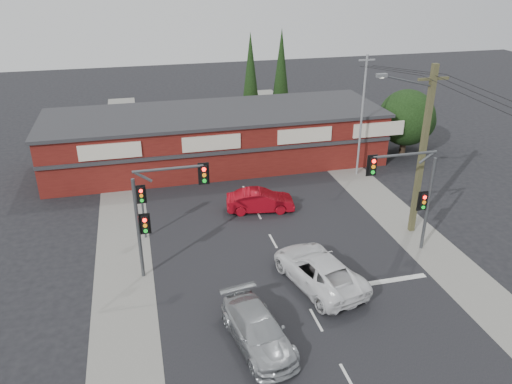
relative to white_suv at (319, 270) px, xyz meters
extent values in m
plane|color=black|center=(-1.09, 0.80, -0.80)|extent=(120.00, 120.00, 0.00)
cube|color=black|center=(-1.09, 5.80, -0.80)|extent=(14.00, 70.00, 0.01)
cube|color=gray|center=(-9.59, 5.80, -0.79)|extent=(3.00, 70.00, 0.02)
cube|color=gray|center=(7.41, 5.80, -0.79)|extent=(3.00, 70.00, 0.02)
cube|color=silver|center=(2.41, -0.70, -0.79)|extent=(6.50, 0.35, 0.01)
imported|color=white|center=(0.00, 0.00, 0.00)|extent=(3.95, 6.25, 1.61)
imported|color=#ACB0B2|center=(-4.04, -3.54, -0.08)|extent=(2.79, 5.23, 1.44)
imported|color=maroon|center=(-0.84, 8.56, -0.09)|extent=(4.54, 2.16, 1.44)
cube|color=silver|center=(-1.09, -6.32, -0.79)|extent=(0.12, 1.60, 0.01)
cube|color=silver|center=(-1.09, -2.70, -0.79)|extent=(0.12, 1.60, 0.01)
cube|color=silver|center=(-1.09, 0.93, -0.79)|extent=(0.12, 1.60, 0.01)
cube|color=silver|center=(-1.09, 4.55, -0.79)|extent=(0.12, 1.60, 0.01)
cube|color=silver|center=(-1.09, 8.18, -0.79)|extent=(0.12, 1.60, 0.01)
cube|color=silver|center=(-1.09, 11.80, -0.79)|extent=(0.12, 1.60, 0.01)
cube|color=silver|center=(-1.09, 15.43, -0.79)|extent=(0.12, 1.60, 0.01)
cube|color=silver|center=(-1.09, 19.06, -0.79)|extent=(0.12, 1.60, 0.01)
cube|color=silver|center=(-1.09, 22.68, -0.79)|extent=(0.12, 1.60, 0.01)
cube|color=silver|center=(-1.09, 26.31, -0.79)|extent=(0.12, 1.60, 0.01)
cube|color=silver|center=(-1.09, 29.93, -0.79)|extent=(0.12, 1.60, 0.01)
cube|color=#541410|center=(-2.09, 17.80, 1.20)|extent=(26.00, 8.00, 4.00)
cube|color=#2D2D30|center=(-2.09, 17.80, 3.30)|extent=(26.40, 8.40, 0.25)
cube|color=beige|center=(-10.09, 13.75, 2.30)|extent=(4.20, 0.12, 1.10)
cube|color=beige|center=(-3.09, 13.75, 2.30)|extent=(4.20, 0.12, 1.10)
cube|color=beige|center=(3.91, 13.75, 2.30)|extent=(4.20, 0.12, 1.10)
cube|color=beige|center=(9.91, 13.75, 2.30)|extent=(4.20, 0.12, 1.10)
cube|color=#2D2D30|center=(-2.09, 13.70, 1.50)|extent=(26.00, 0.15, 0.25)
cylinder|color=#2D2116|center=(13.41, 15.80, 0.10)|extent=(0.50, 0.50, 1.80)
sphere|color=black|center=(13.41, 15.80, 2.40)|extent=(4.60, 4.60, 4.60)
sphere|color=black|center=(14.91, 16.80, 1.70)|extent=(3.40, 3.40, 3.40)
sphere|color=black|center=(12.11, 17.20, 1.50)|extent=(2.80, 2.80, 2.80)
cylinder|color=#2D2116|center=(2.41, 24.80, 0.20)|extent=(0.24, 0.24, 2.00)
cone|color=black|center=(2.41, 24.80, 4.70)|extent=(1.80, 1.80, 7.50)
cylinder|color=#2D2116|center=(5.91, 26.80, 0.20)|extent=(0.24, 0.24, 2.00)
cone|color=black|center=(5.91, 26.80, 4.70)|extent=(1.80, 1.80, 7.50)
cylinder|color=#47494C|center=(-8.59, 2.80, 1.95)|extent=(0.18, 0.18, 5.50)
cylinder|color=#47494C|center=(-6.89, 2.80, 5.05)|extent=(3.40, 0.14, 0.14)
cylinder|color=#47494C|center=(-8.08, 2.80, 4.75)|extent=(0.82, 0.14, 0.63)
cube|color=black|center=(-5.19, 2.80, 4.60)|extent=(0.32, 0.22, 0.95)
cube|color=black|center=(-5.19, 2.87, 4.60)|extent=(0.55, 0.04, 1.15)
cylinder|color=#FF0C07|center=(-5.19, 2.67, 4.90)|extent=(0.20, 0.06, 0.20)
cylinder|color=orange|center=(-5.19, 2.67, 4.60)|extent=(0.20, 0.06, 0.20)
cylinder|color=#0CE526|center=(-5.19, 2.67, 4.30)|extent=(0.20, 0.06, 0.20)
cube|color=black|center=(-8.24, 2.80, 2.20)|extent=(0.32, 0.22, 0.95)
cube|color=black|center=(-8.24, 2.87, 2.20)|extent=(0.55, 0.04, 1.15)
cylinder|color=#FF0C07|center=(-8.24, 2.67, 2.50)|extent=(0.20, 0.06, 0.20)
cylinder|color=orange|center=(-8.24, 2.67, 2.20)|extent=(0.20, 0.06, 0.20)
cylinder|color=#0CE526|center=(-8.24, 2.67, 1.90)|extent=(0.20, 0.06, 0.20)
cylinder|color=#47494C|center=(6.91, 1.80, 1.95)|extent=(0.18, 0.18, 5.50)
cylinder|color=#47494C|center=(5.11, 1.80, 5.05)|extent=(3.60, 0.14, 0.14)
cylinder|color=#47494C|center=(6.37, 1.80, 4.75)|extent=(0.82, 0.14, 0.63)
cube|color=black|center=(3.31, 1.80, 4.60)|extent=(0.32, 0.22, 0.95)
cube|color=black|center=(3.31, 1.87, 4.60)|extent=(0.55, 0.04, 1.15)
cylinder|color=#FF0C07|center=(3.31, 1.67, 4.90)|extent=(0.20, 0.06, 0.20)
cylinder|color=orange|center=(3.31, 1.67, 4.60)|extent=(0.20, 0.06, 0.20)
cylinder|color=#0CE526|center=(3.31, 1.67, 4.30)|extent=(0.20, 0.06, 0.20)
cube|color=black|center=(6.56, 1.80, 2.20)|extent=(0.32, 0.22, 0.95)
cube|color=black|center=(6.56, 1.87, 2.20)|extent=(0.55, 0.04, 1.15)
cylinder|color=#FF0C07|center=(6.56, 1.67, 2.50)|extent=(0.20, 0.06, 0.20)
cylinder|color=orange|center=(6.56, 1.67, 2.20)|extent=(0.20, 0.06, 0.20)
cylinder|color=#0CE526|center=(6.56, 1.67, 1.90)|extent=(0.20, 0.06, 0.20)
cylinder|color=#47494C|center=(-8.29, 6.80, 0.70)|extent=(0.12, 0.12, 3.00)
cube|color=black|center=(-8.29, 6.80, 2.00)|extent=(0.32, 0.22, 0.95)
cube|color=black|center=(-8.29, 6.87, 2.00)|extent=(0.55, 0.04, 1.15)
cylinder|color=#FF0C07|center=(-8.29, 6.67, 2.30)|extent=(0.20, 0.06, 0.20)
cylinder|color=orange|center=(-8.29, 6.67, 2.00)|extent=(0.20, 0.06, 0.20)
cylinder|color=#0CE526|center=(-8.29, 6.67, 1.70)|extent=(0.20, 0.06, 0.20)
cube|color=brown|center=(7.41, 3.80, 4.20)|extent=(0.30, 0.30, 10.00)
cube|color=brown|center=(7.41, 3.80, 8.40)|extent=(1.80, 0.14, 0.14)
cylinder|color=#47494C|center=(5.81, 3.65, 8.40)|extent=(3.23, 0.39, 0.89)
cube|color=slate|center=(4.21, 3.50, 8.80)|extent=(0.55, 0.25, 0.18)
cylinder|color=silver|center=(4.21, 3.50, 8.70)|extent=(0.28, 0.28, 0.05)
cylinder|color=gray|center=(7.91, 12.80, 3.70)|extent=(0.16, 0.16, 9.00)
cube|color=gray|center=(7.91, 12.80, 7.80)|extent=(1.20, 0.10, 0.10)
cylinder|color=black|center=(7.07, 8.30, 8.00)|extent=(0.73, 9.01, 1.22)
cylinder|color=black|center=(7.66, 8.30, 8.00)|extent=(0.52, 9.00, 1.22)
cylinder|color=black|center=(8.26, 8.30, 8.00)|extent=(0.31, 9.00, 1.22)
camera|label=1|loc=(-8.13, -19.65, 14.11)|focal=35.00mm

